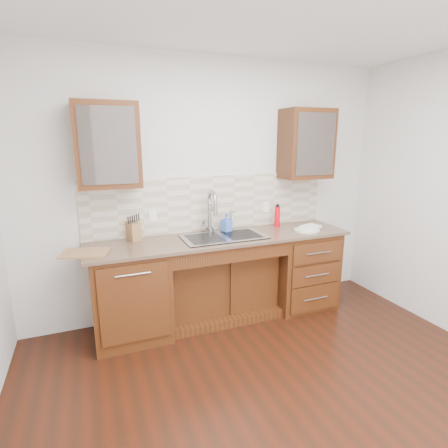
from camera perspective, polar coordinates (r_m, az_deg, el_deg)
name	(u,v)px	position (r m, az deg, el deg)	size (l,w,h in m)	color
ground	(296,416)	(2.90, 11.64, -28.33)	(4.00, 3.50, 0.10)	#331208
wall_back	(210,189)	(3.82, -2.22, 5.71)	(4.00, 0.10, 2.70)	silver
base_cabinet_left	(131,293)	(3.53, -15.02, -10.89)	(0.70, 0.62, 0.88)	#593014
base_cabinet_center	(220,284)	(3.85, -0.72, -9.75)	(1.20, 0.44, 0.70)	#593014
base_cabinet_right	(299,267)	(4.15, 12.17, -6.93)	(0.70, 0.62, 0.88)	#593014
countertop	(223,238)	(3.57, -0.15, -2.33)	(2.70, 0.65, 0.03)	#84705B
backsplash	(212,203)	(3.78, -1.89, 3.41)	(2.70, 0.02, 0.59)	beige
sink	(224,245)	(3.58, -0.06, -3.47)	(0.84, 0.46, 0.19)	#9E9EA5
faucet	(209,214)	(3.69, -2.39, 1.63)	(0.04, 0.04, 0.40)	#999993
filter_tap	(231,219)	(3.80, 1.13, 0.78)	(0.02, 0.02, 0.24)	#999993
upper_cabinet_left	(107,145)	(3.35, -18.53, 12.06)	(0.55, 0.34, 0.75)	#593014
upper_cabinet_right	(306,144)	(4.06, 13.26, 12.57)	(0.55, 0.34, 0.75)	#593014
outlet_left	(153,216)	(3.63, -11.53, 1.31)	(0.08, 0.01, 0.12)	white
outlet_right	(266,207)	(4.05, 6.88, 2.78)	(0.08, 0.01, 0.12)	white
soap_bottle	(226,223)	(3.73, 0.40, 0.19)	(0.09, 0.09, 0.20)	#3D63C6
water_bottle	(277,217)	(3.99, 8.69, 1.16)	(0.06, 0.06, 0.23)	#ED0010
plate	(307,230)	(3.90, 13.36, -0.97)	(0.27, 0.27, 0.02)	beige
dish_towel	(311,227)	(3.96, 13.94, -0.44)	(0.20, 0.15, 0.03)	white
knife_block	(134,231)	(3.55, -14.51, -1.14)	(0.10, 0.16, 0.18)	olive
cutting_board	(85,253)	(3.27, -21.70, -4.41)	(0.39, 0.27, 0.02)	brown
cup_left_a	(89,152)	(3.35, -21.14, 10.93)	(0.12, 0.12, 0.09)	white
cup_left_b	(117,151)	(3.36, -17.11, 11.30)	(0.11, 0.11, 0.10)	white
cup_right_a	(302,149)	(4.03, 12.54, 11.84)	(0.12, 0.12, 0.09)	white
cup_right_b	(312,149)	(4.11, 14.12, 11.75)	(0.09, 0.09, 0.09)	silver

